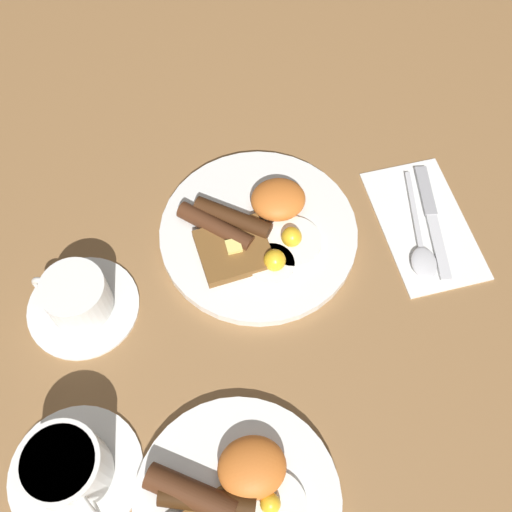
{
  "coord_description": "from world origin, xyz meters",
  "views": [
    {
      "loc": [
        0.09,
        0.42,
        0.72
      ],
      "look_at": [
        0.01,
        0.04,
        0.03
      ],
      "focal_mm": 42.0,
      "sensor_mm": 36.0,
      "label": 1
    }
  ],
  "objects_px": {
    "breakfast_plate_far": "(234,498)",
    "spoon": "(422,251)",
    "breakfast_plate_near": "(258,231)",
    "teacup_far": "(69,469)",
    "teacup_near": "(78,299)",
    "knife": "(431,214)"
  },
  "relations": [
    {
      "from": "breakfast_plate_far",
      "to": "knife",
      "type": "bearing_deg",
      "value": -137.48
    },
    {
      "from": "breakfast_plate_far",
      "to": "knife",
      "type": "relative_size",
      "value": 1.25
    },
    {
      "from": "breakfast_plate_far",
      "to": "breakfast_plate_near",
      "type": "bearing_deg",
      "value": -106.02
    },
    {
      "from": "breakfast_plate_near",
      "to": "teacup_far",
      "type": "xyz_separation_m",
      "value": [
        0.27,
        0.27,
        0.02
      ]
    },
    {
      "from": "knife",
      "to": "teacup_near",
      "type": "bearing_deg",
      "value": -76.85
    },
    {
      "from": "knife",
      "to": "spoon",
      "type": "height_order",
      "value": "spoon"
    },
    {
      "from": "teacup_far",
      "to": "knife",
      "type": "bearing_deg",
      "value": -154.06
    },
    {
      "from": "teacup_far",
      "to": "spoon",
      "type": "xyz_separation_m",
      "value": [
        -0.48,
        -0.2,
        -0.03
      ]
    },
    {
      "from": "teacup_near",
      "to": "teacup_far",
      "type": "relative_size",
      "value": 0.95
    },
    {
      "from": "breakfast_plate_far",
      "to": "spoon",
      "type": "distance_m",
      "value": 0.4
    },
    {
      "from": "breakfast_plate_near",
      "to": "spoon",
      "type": "distance_m",
      "value": 0.23
    },
    {
      "from": "teacup_far",
      "to": "spoon",
      "type": "relative_size",
      "value": 0.87
    },
    {
      "from": "breakfast_plate_far",
      "to": "spoon",
      "type": "xyz_separation_m",
      "value": [
        -0.31,
        -0.26,
        -0.01
      ]
    },
    {
      "from": "teacup_far",
      "to": "spoon",
      "type": "height_order",
      "value": "teacup_far"
    },
    {
      "from": "teacup_near",
      "to": "teacup_far",
      "type": "height_order",
      "value": "teacup_far"
    },
    {
      "from": "breakfast_plate_far",
      "to": "spoon",
      "type": "relative_size",
      "value": 1.31
    },
    {
      "from": "breakfast_plate_near",
      "to": "spoon",
      "type": "xyz_separation_m",
      "value": [
        -0.21,
        0.07,
        -0.01
      ]
    },
    {
      "from": "teacup_far",
      "to": "teacup_near",
      "type": "bearing_deg",
      "value": -95.75
    },
    {
      "from": "spoon",
      "to": "teacup_far",
      "type": "bearing_deg",
      "value": -57.78
    },
    {
      "from": "teacup_near",
      "to": "spoon",
      "type": "bearing_deg",
      "value": 178.34
    },
    {
      "from": "breakfast_plate_far",
      "to": "knife",
      "type": "xyz_separation_m",
      "value": [
        -0.34,
        -0.31,
        -0.01
      ]
    },
    {
      "from": "teacup_near",
      "to": "knife",
      "type": "xyz_separation_m",
      "value": [
        -0.49,
        -0.04,
        -0.02
      ]
    }
  ]
}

